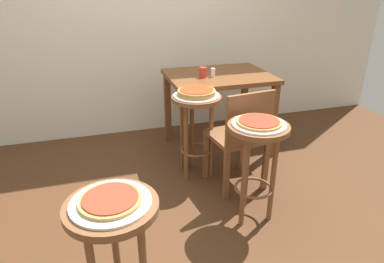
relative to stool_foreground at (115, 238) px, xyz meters
The scene contains 14 objects.
ground_plane 1.08m from the stool_foreground, 58.51° to the left, with size 6.00×6.00×0.00m, color #4C2D19.
stool_foreground is the anchor object (origin of this frame).
serving_plate_foreground 0.19m from the stool_foreground, ahead, with size 0.35×0.35×0.01m, color white.
pizza_foreground 0.21m from the stool_foreground, 116.57° to the right, with size 0.27×0.27×0.02m.
stool_middle 1.16m from the stool_foreground, 31.13° to the left, with size 0.41×0.41×0.73m.
serving_plate_middle 1.17m from the stool_foreground, 31.13° to the left, with size 0.35×0.35×0.01m, color white.
pizza_middle 1.17m from the stool_foreground, 31.13° to the left, with size 0.30×0.30×0.02m.
stool_leftside 1.50m from the stool_foreground, 58.73° to the left, with size 0.41×0.41×0.73m.
serving_plate_leftside 1.51m from the stool_foreground, 58.73° to the left, with size 0.37×0.37×0.01m, color white.
pizza_leftside 1.51m from the stool_foreground, 58.73° to the left, with size 0.31×0.31×0.05m.
dining_table 2.07m from the stool_foreground, 56.65° to the left, with size 0.97×0.75×0.77m.
cup_near_edge 1.94m from the stool_foreground, 60.06° to the left, with size 0.07×0.07×0.09m, color red.
condiment_shaker 1.98m from the stool_foreground, 57.61° to the left, with size 0.04×0.04×0.08m, color white.
wooden_chair 1.45m from the stool_foreground, 43.30° to the left, with size 0.45×0.45×0.85m.
Camera 1 is at (-0.50, -2.04, 1.60)m, focal length 32.08 mm.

